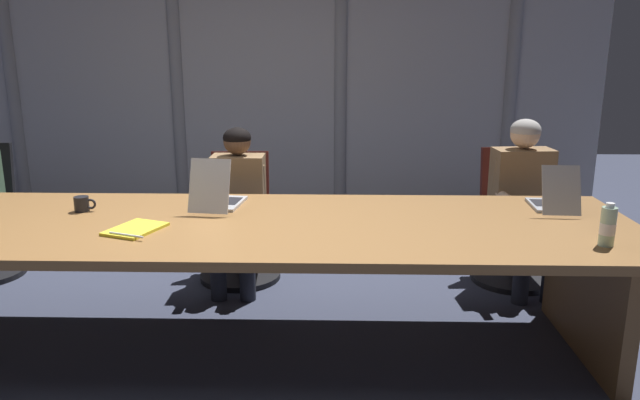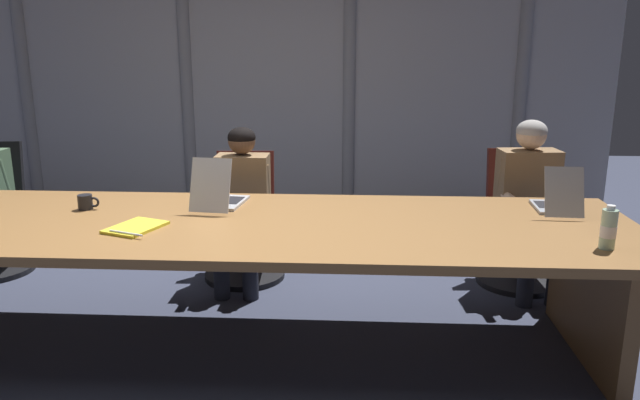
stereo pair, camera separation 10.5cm
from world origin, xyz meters
The scene contains 12 objects.
ground_plane centered at (0.00, 0.00, 0.00)m, with size 12.98×12.98×0.00m, color #383D51.
conference_table centered at (0.00, 0.00, 0.62)m, with size 4.69×1.29×0.76m.
curtain_backdrop centered at (-0.01, 2.78, 1.43)m, with size 6.49×0.17×2.86m.
laptop_left_mid centered at (-0.02, 0.30, 0.82)m, with size 0.29×0.47×0.32m.
laptop_center centered at (1.97, 0.31, 0.81)m, with size 0.23×0.43×0.29m.
office_chair_left_mid centered at (-0.03, 1.12, 0.35)m, with size 0.60×0.60×0.93m.
office_chair_center centered at (2.00, 1.12, 0.36)m, with size 0.60×0.60×0.97m.
person_left_mid centered at (-0.02, 0.95, 0.65)m, with size 0.38×0.55×1.14m.
person_center centered at (2.01, 0.97, 0.70)m, with size 0.45×0.57×1.21m.
water_bottle_primary centered at (2.00, -0.36, 0.85)m, with size 0.07×0.07×0.22m.
coffee_mug_near centered at (-0.81, 0.20, 0.80)m, with size 0.13×0.09×0.09m.
spiral_notepad centered at (-0.37, -0.18, 0.76)m, with size 0.31×0.36×0.03m.
Camera 2 is at (0.79, -3.21, 1.71)m, focal length 34.18 mm.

